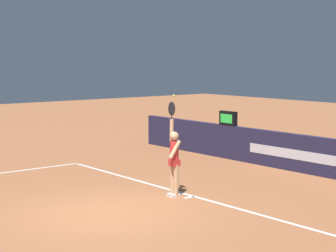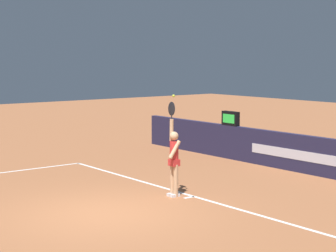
{
  "view_description": "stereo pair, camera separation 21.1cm",
  "coord_description": "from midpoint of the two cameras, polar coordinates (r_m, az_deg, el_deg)",
  "views": [
    {
      "loc": [
        10.59,
        -6.71,
        3.37
      ],
      "look_at": [
        -0.62,
        2.23,
        1.69
      ],
      "focal_mm": 63.15,
      "sensor_mm": 36.0,
      "label": 1
    },
    {
      "loc": [
        10.72,
        -6.55,
        3.37
      ],
      "look_at": [
        -0.62,
        2.23,
        1.69
      ],
      "focal_mm": 63.15,
      "sensor_mm": 36.0,
      "label": 2
    }
  ],
  "objects": [
    {
      "name": "speed_display",
      "position": [
        19.66,
        5.52,
        0.74
      ],
      "size": [
        0.69,
        0.18,
        0.47
      ],
      "color": "black",
      "rests_on": "back_wall"
    },
    {
      "name": "ground_plane",
      "position": [
        13.0,
        -6.52,
        -8.4
      ],
      "size": [
        60.0,
        60.0,
        0.0
      ],
      "primitive_type": "plane",
      "color": "#A4613B"
    },
    {
      "name": "tennis_ball",
      "position": [
        13.77,
        0.14,
        2.93
      ],
      "size": [
        0.07,
        0.07,
        0.07
      ],
      "color": "#C5DA37"
    },
    {
      "name": "back_wall",
      "position": [
        17.52,
        13.23,
        -2.75
      ],
      "size": [
        15.39,
        0.2,
        1.11
      ],
      "color": "#232241",
      "rests_on": "ground"
    },
    {
      "name": "court_lines",
      "position": [
        12.83,
        -7.77,
        -8.6
      ],
      "size": [
        11.51,
        5.88,
        0.0
      ],
      "color": "white",
      "rests_on": "ground"
    },
    {
      "name": "tennis_player",
      "position": [
        14.28,
        0.16,
        -3.09
      ],
      "size": [
        0.42,
        0.35,
        2.32
      ],
      "color": "tan",
      "rests_on": "ground"
    }
  ]
}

